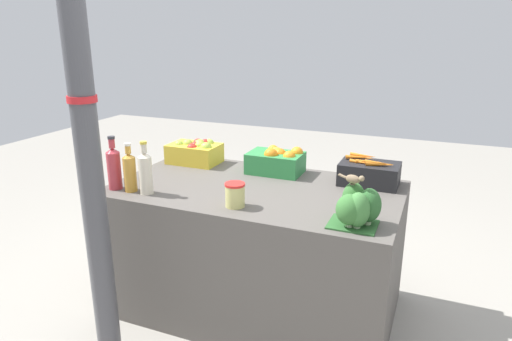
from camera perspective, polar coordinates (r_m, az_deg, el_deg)
The scene contains 12 objects.
ground_plane at distance 2.96m, azimuth 0.00°, elevation -16.37°, with size 10.00×10.00×0.00m, color gray.
market_table at distance 2.76m, azimuth 0.00°, elevation -9.68°, with size 1.62×0.92×0.77m, color #56514C.
support_pole at distance 2.14m, azimuth -20.84°, elevation 7.61°, with size 0.13×0.13×2.64m.
apple_crate at distance 3.09m, azimuth -7.61°, elevation 2.37°, with size 0.33×0.22×0.16m.
orange_crate at distance 2.85m, azimuth 2.60°, elevation 1.23°, with size 0.33×0.22×0.17m.
carrot_crate at distance 2.72m, azimuth 13.98°, elevation -0.28°, with size 0.33×0.22×0.16m.
broccoli_pile at distance 2.13m, azimuth 12.76°, elevation -4.42°, with size 0.23×0.20×0.19m.
juice_bottle_ruby at distance 2.67m, azimuth -17.33°, elevation 0.42°, with size 0.08×0.08×0.30m.
juice_bottle_amber at distance 2.61m, azimuth -15.50°, elevation -0.08°, with size 0.07×0.07×0.28m.
juice_bottle_cloudy at distance 2.54m, azimuth -13.66°, elevation -0.17°, with size 0.07×0.07×0.29m.
pickle_jar at distance 2.31m, azimuth -2.64°, elevation -3.05°, with size 0.10×0.10×0.12m.
sparrow_bird at distance 2.10m, azimuth 12.13°, elevation -1.05°, with size 0.13×0.06×0.05m.
Camera 1 is at (0.94, -2.27, 1.64)m, focal length 32.00 mm.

